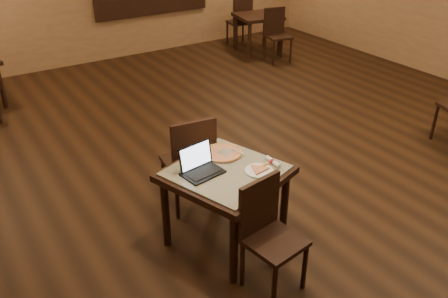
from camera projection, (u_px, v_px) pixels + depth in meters
ground at (299, 161)px, 5.70m from camera, size 10.00×10.00×0.00m
tiled_table at (226, 180)px, 4.10m from camera, size 1.17×1.17×0.76m
chair_main_near at (268, 229)px, 3.70m from camera, size 0.47×0.47×0.95m
chair_main_far at (190, 159)px, 4.59m from camera, size 0.50×0.50×1.03m
laptop at (199, 165)px, 4.01m from camera, size 0.36×0.31×0.23m
plate at (259, 171)px, 4.02m from camera, size 0.24×0.24×0.01m
pizza_slice at (259, 169)px, 4.02m from camera, size 0.21×0.21×0.02m
pizza_pan at (222, 154)px, 4.29m from camera, size 0.35×0.35×0.01m
pizza_whole at (222, 153)px, 4.28m from camera, size 0.35×0.35×0.02m
spatula at (226, 152)px, 4.27m from camera, size 0.18×0.28×0.01m
napkin_roll at (273, 162)px, 4.13m from camera, size 0.05×0.19×0.04m
other_table_a at (258, 21)px, 9.21m from camera, size 0.93×0.93×0.75m
other_table_a_chair_near at (276, 31)px, 8.84m from camera, size 0.49×0.49×0.97m
other_table_a_chair_far at (241, 19)px, 9.66m from camera, size 0.49×0.49×0.97m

